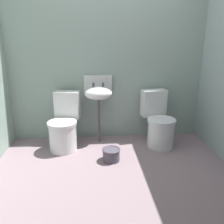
% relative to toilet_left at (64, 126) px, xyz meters
% --- Properties ---
extents(ground_plane, '(3.30, 2.89, 0.08)m').
position_rel_toilet_left_xyz_m(ground_plane, '(0.63, -0.89, -0.36)').
color(ground_plane, gray).
extents(wall_back, '(3.30, 0.10, 2.27)m').
position_rel_toilet_left_xyz_m(wall_back, '(0.63, 0.40, 0.82)').
color(wall_back, '#8EA59A').
rests_on(wall_back, ground).
extents(toilet_left, '(0.48, 0.65, 0.78)m').
position_rel_toilet_left_xyz_m(toilet_left, '(0.00, 0.00, 0.00)').
color(toilet_left, white).
rests_on(toilet_left, ground).
extents(toilet_right, '(0.47, 0.65, 0.78)m').
position_rel_toilet_left_xyz_m(toilet_right, '(1.37, -0.00, 0.00)').
color(toilet_right, silver).
rests_on(toilet_right, ground).
extents(sink, '(0.42, 0.35, 0.99)m').
position_rel_toilet_left_xyz_m(sink, '(0.50, 0.19, 0.43)').
color(sink, '#494450').
rests_on(sink, ground).
extents(bucket, '(0.23, 0.23, 0.16)m').
position_rel_toilet_left_xyz_m(bucket, '(0.63, -0.45, -0.24)').
color(bucket, '#494450').
rests_on(bucket, ground).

